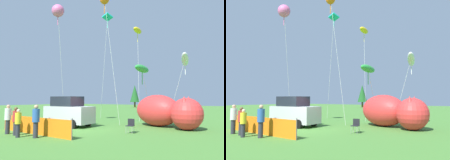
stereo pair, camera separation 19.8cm
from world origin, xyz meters
TOP-DOWN VIEW (x-y plane):
  - ground_plane at (0.00, 0.00)m, footprint 120.00×120.00m
  - parked_car at (-1.82, 0.95)m, footprint 4.10×1.90m
  - folding_chair at (3.96, 0.67)m, footprint 0.54×0.54m
  - inflatable_cat at (4.68, 4.72)m, footprint 6.05×4.04m
  - safety_fence at (-0.80, -2.99)m, footprint 6.85×0.32m
  - spectator_in_white_shirt at (-1.26, -3.91)m, footprint 0.36×0.36m
  - spectator_in_green_shirt at (-0.51, -4.23)m, footprint 0.34×0.34m
  - spectator_in_black_shirt at (-2.12, -3.88)m, footprint 0.39×0.39m
  - spectator_in_yellow_shirt at (0.44, -3.76)m, footprint 0.40×0.40m
  - kite_teal_diamond at (-3.09, 8.00)m, footprint 1.68×1.02m
  - kite_orange_flower at (-0.33, 3.70)m, footprint 2.04×0.84m
  - kite_white_ghost at (5.65, 7.12)m, footprint 2.22×2.68m
  - kite_green_fish at (2.83, 4.68)m, footprint 0.82×3.15m
  - kite_yellow_hero at (-0.05, 9.49)m, footprint 1.54×2.94m
  - kite_pink_octopus at (-3.56, 1.18)m, footprint 1.09×2.01m
  - horizon_tree_east at (-15.46, 37.31)m, footprint 2.37×2.37m

SIDE VIEW (x-z plane):
  - ground_plane at x=0.00m, z-range 0.00..0.00m
  - safety_fence at x=-0.80m, z-range -0.05..1.08m
  - folding_chair at x=3.96m, z-range 0.09..0.98m
  - spectator_in_green_shirt at x=-0.51m, z-range 0.07..1.64m
  - spectator_in_white_shirt at x=-1.26m, z-range 0.08..1.74m
  - spectator_in_black_shirt at x=-2.12m, z-range 0.08..1.87m
  - spectator_in_yellow_shirt at x=0.44m, z-range 0.08..1.91m
  - parked_car at x=-1.82m, z-range -0.04..2.30m
  - inflatable_cat at x=4.68m, z-range -0.09..2.37m
  - horizon_tree_east at x=-15.46m, z-range 0.65..6.31m
  - kite_green_fish at x=2.83m, z-range 2.12..7.11m
  - kite_white_ghost at x=5.65m, z-range 2.39..8.56m
  - kite_yellow_hero at x=-0.05m, z-range 4.63..14.63m
  - kite_pink_octopus at x=-3.56m, z-range 4.64..15.06m
  - kite_orange_flower at x=-0.33m, z-range 5.24..16.69m
  - kite_teal_diamond at x=-3.09m, z-range 5.23..16.95m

